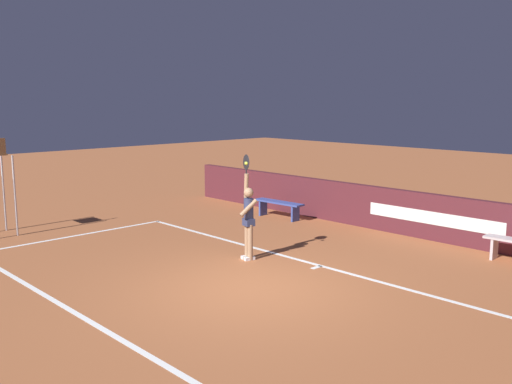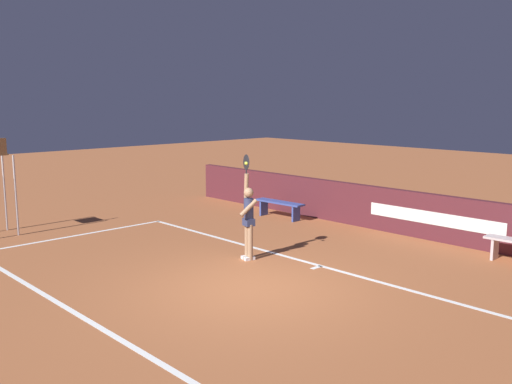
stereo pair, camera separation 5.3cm
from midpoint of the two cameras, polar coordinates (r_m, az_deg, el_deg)
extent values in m
plane|color=#A15933|center=(10.73, -0.20, -9.64)|extent=(60.00, 60.00, 0.00)
cube|color=white|center=(12.12, 6.72, -7.45)|extent=(12.28, 0.11, 0.00)
cube|color=white|center=(9.07, -14.61, -13.60)|extent=(12.28, 0.11, 0.00)
cube|color=white|center=(15.38, -17.61, -4.22)|extent=(0.11, 5.12, 0.00)
cube|color=white|center=(12.01, 6.26, -7.60)|extent=(0.11, 0.30, 0.00)
cube|color=#4E1D24|center=(15.00, 16.03, -2.20)|extent=(17.02, 0.21, 1.17)
cube|color=silver|center=(14.66, 17.57, -2.56)|extent=(3.66, 0.01, 0.32)
cylinder|color=#A17B59|center=(12.38, -0.46, -5.12)|extent=(0.12, 0.12, 0.80)
cylinder|color=#A17B59|center=(12.50, -0.77, -4.98)|extent=(0.12, 0.12, 0.80)
cube|color=white|center=(12.46, -0.54, -6.76)|extent=(0.16, 0.26, 0.07)
cube|color=white|center=(12.58, -0.85, -6.60)|extent=(0.16, 0.26, 0.07)
cylinder|color=navy|center=(12.28, -0.62, -1.96)|extent=(0.21, 0.21, 0.57)
cube|color=navy|center=(12.33, -0.62, -3.07)|extent=(0.28, 0.25, 0.16)
sphere|color=#A17B59|center=(12.21, -0.63, -0.06)|extent=(0.21, 0.21, 0.21)
cylinder|color=#A17B59|center=(12.28, -0.87, 0.65)|extent=(0.15, 0.12, 0.54)
cylinder|color=#A17B59|center=(12.14, -0.63, -1.62)|extent=(0.20, 0.44, 0.37)
ellipsoid|color=black|center=(12.21, -0.87, 3.05)|extent=(0.32, 0.11, 0.38)
cylinder|color=black|center=(12.23, -0.87, 2.16)|extent=(0.03, 0.03, 0.18)
sphere|color=#CAE638|center=(11.92, -0.87, 2.92)|extent=(0.07, 0.07, 0.07)
cylinder|color=#B9B6BC|center=(16.48, -24.04, -0.01)|extent=(0.05, 0.05, 2.09)
cylinder|color=#B9B6BC|center=(15.75, -23.08, -0.34)|extent=(0.05, 0.05, 2.09)
cube|color=#BCB1B2|center=(13.55, 23.15, -5.27)|extent=(0.07, 0.32, 0.50)
cube|color=#364895|center=(16.70, 2.49, -1.05)|extent=(1.69, 0.44, 0.05)
cube|color=#364895|center=(17.16, 0.88, -1.57)|extent=(0.08, 0.32, 0.48)
cube|color=#364895|center=(16.34, 4.16, -2.15)|extent=(0.08, 0.32, 0.48)
camera|label=1|loc=(0.03, -89.87, 0.02)|focal=39.46mm
camera|label=2|loc=(0.03, 90.13, -0.02)|focal=39.46mm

